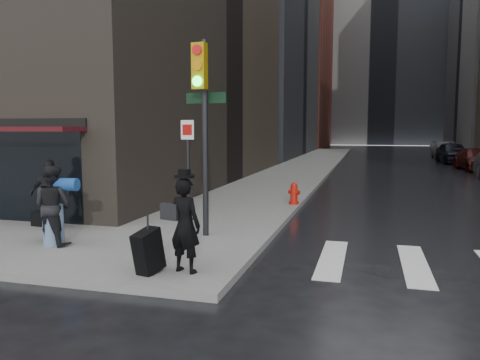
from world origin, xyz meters
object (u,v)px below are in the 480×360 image
object	(u,v)px
man_overcoat	(177,229)
traffic_light	(201,111)
parked_car_5	(444,150)
man_greycoat	(51,194)
fire_hydrant	(294,194)
parked_car_4	(452,153)
man_jeans	(53,205)
parked_car_3	(476,160)

from	to	relation	value
man_overcoat	traffic_light	bearing A→B (deg)	-65.27
traffic_light	parked_car_5	world-z (taller)	traffic_light
man_greycoat	fire_hydrant	distance (m)	7.62
traffic_light	parked_car_5	size ratio (longest dim) A/B	0.97
parked_car_4	parked_car_5	bearing A→B (deg)	83.83
man_jeans	fire_hydrant	xyz separation A→B (m)	(4.17, 6.87, -0.54)
man_overcoat	parked_car_5	world-z (taller)	man_overcoat
fire_hydrant	parked_car_3	xyz separation A→B (m)	(9.06, 17.60, 0.21)
parked_car_3	fire_hydrant	bearing A→B (deg)	-122.36
parked_car_3	parked_car_5	size ratio (longest dim) A/B	1.02
man_overcoat	man_jeans	xyz separation A→B (m)	(-3.36, 1.11, 0.09)
man_overcoat	parked_car_4	bearing A→B (deg)	-92.91
parked_car_4	traffic_light	bearing A→B (deg)	-112.11
man_overcoat	traffic_light	world-z (taller)	traffic_light
traffic_light	man_overcoat	bearing A→B (deg)	-71.56
man_greycoat	traffic_light	size ratio (longest dim) A/B	0.39
man_greycoat	parked_car_3	bearing A→B (deg)	-135.23
man_greycoat	parked_car_5	distance (m)	38.72
man_jeans	man_greycoat	world-z (taller)	man_greycoat
man_jeans	parked_car_4	bearing A→B (deg)	-107.55
parked_car_4	parked_car_3	bearing A→B (deg)	-89.83
parked_car_3	man_overcoat	bearing A→B (deg)	-116.23
traffic_light	fire_hydrant	size ratio (longest dim) A/B	6.18
man_overcoat	parked_car_3	distance (m)	27.42
man_greycoat	parked_car_3	world-z (taller)	man_greycoat
man_jeans	traffic_light	xyz separation A→B (m)	(2.82, 1.64, 2.05)
fire_hydrant	parked_car_4	xyz separation A→B (m)	(8.67, 24.07, 0.35)
parked_car_4	parked_car_5	size ratio (longest dim) A/B	1.04
man_overcoat	parked_car_3	size ratio (longest dim) A/B	0.39
man_overcoat	man_greycoat	distance (m)	5.17
man_greycoat	traffic_light	world-z (taller)	traffic_light
man_overcoat	man_jeans	world-z (taller)	man_overcoat
man_overcoat	parked_car_5	xyz separation A→B (m)	(9.82, 38.51, -0.16)
man_overcoat	man_greycoat	size ratio (longest dim) A/B	1.06
parked_car_3	parked_car_4	size ratio (longest dim) A/B	0.98
parked_car_3	parked_car_4	xyz separation A→B (m)	(-0.38, 6.46, 0.13)
fire_hydrant	parked_car_5	distance (m)	31.83
man_overcoat	man_greycoat	world-z (taller)	man_overcoat
parked_car_5	parked_car_4	bearing A→B (deg)	-97.72
traffic_light	parked_car_4	bearing A→B (deg)	78.39
man_overcoat	fire_hydrant	size ratio (longest dim) A/B	2.53
parked_car_3	traffic_light	bearing A→B (deg)	-119.64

